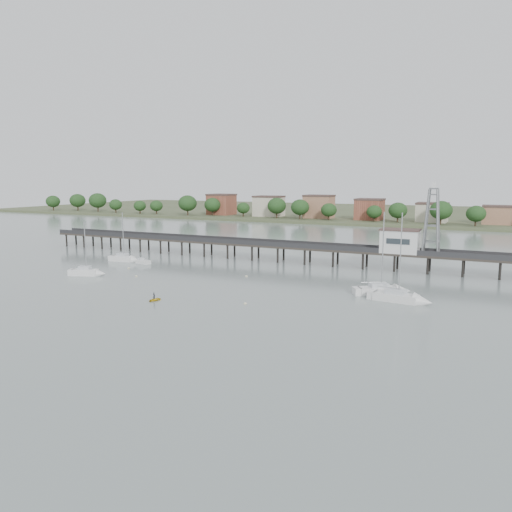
{
  "coord_description": "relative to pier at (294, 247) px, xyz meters",
  "views": [
    {
      "loc": [
        43.59,
        -52.03,
        20.08
      ],
      "look_at": [
        -1.59,
        42.0,
        4.0
      ],
      "focal_mm": 35.0,
      "sensor_mm": 36.0,
      "label": 1
    }
  ],
  "objects": [
    {
      "name": "ground_plane",
      "position": [
        0.0,
        -60.0,
        -3.79
      ],
      "size": [
        500.0,
        500.0,
        0.0
      ],
      "primitive_type": "plane",
      "color": "slate",
      "rests_on": "ground"
    },
    {
      "name": "pier_building",
      "position": [
        25.0,
        0.0,
        2.87
      ],
      "size": [
        8.4,
        5.4,
        5.3
      ],
      "color": "silver",
      "rests_on": "ground"
    },
    {
      "name": "far_shore",
      "position": [
        0.36,
        179.58,
        -2.85
      ],
      "size": [
        500.0,
        170.0,
        10.4
      ],
      "color": "#475133",
      "rests_on": "ground"
    },
    {
      "name": "white_tender",
      "position": [
        -32.12,
        -17.31,
        -3.33
      ],
      "size": [
        4.09,
        2.26,
        1.5
      ],
      "rotation": [
        0.0,
        0.0,
        -0.17
      ],
      "color": "white",
      "rests_on": "ground"
    },
    {
      "name": "pier",
      "position": [
        0.0,
        0.0,
        0.0
      ],
      "size": [
        150.0,
        5.0,
        5.5
      ],
      "color": "#2D2823",
      "rests_on": "ground"
    },
    {
      "name": "sailboat_c",
      "position": [
        27.29,
        -24.42,
        -3.16
      ],
      "size": [
        9.43,
        7.22,
        15.38
      ],
      "rotation": [
        0.0,
        0.0,
        0.55
      ],
      "color": "white",
      "rests_on": "ground"
    },
    {
      "name": "mooring_buoys",
      "position": [
        4.22,
        -29.01,
        -3.71
      ],
      "size": [
        79.91,
        21.29,
        0.39
      ],
      "color": "beige",
      "rests_on": "ground"
    },
    {
      "name": "lattice_tower",
      "position": [
        31.5,
        0.0,
        7.31
      ],
      "size": [
        3.2,
        3.2,
        15.5
      ],
      "color": "slate",
      "rests_on": "ground"
    },
    {
      "name": "dinghy_occupant",
      "position": [
        -6.96,
        -46.17,
        -3.79
      ],
      "size": [
        0.65,
        1.21,
        0.27
      ],
      "primitive_type": "imported",
      "rotation": [
        0.0,
        0.0,
        2.93
      ],
      "color": "black",
      "rests_on": "ground"
    },
    {
      "name": "yellow_dinghy",
      "position": [
        -6.96,
        -46.17,
        -3.79
      ],
      "size": [
        1.79,
        0.78,
        2.43
      ],
      "primitive_type": "imported",
      "rotation": [
        0.0,
        0.0,
        -0.16
      ],
      "color": "yellow",
      "rests_on": "ground"
    },
    {
      "name": "sailboat_d",
      "position": [
        31.21,
        -29.33,
        -3.16
      ],
      "size": [
        9.85,
        3.99,
        15.69
      ],
      "rotation": [
        0.0,
        0.0,
        -0.13
      ],
      "color": "white",
      "rests_on": "ground"
    },
    {
      "name": "sailboat_a",
      "position": [
        -32.66,
        -34.23,
        -3.15
      ],
      "size": [
        7.44,
        4.45,
        11.93
      ],
      "rotation": [
        0.0,
        0.0,
        0.36
      ],
      "color": "white",
      "rests_on": "ground"
    },
    {
      "name": "sailboat_b",
      "position": [
        -37.61,
        -16.59,
        -3.15
      ],
      "size": [
        7.86,
        2.94,
        12.76
      ],
      "rotation": [
        0.0,
        0.0,
        0.09
      ],
      "color": "white",
      "rests_on": "ground"
    }
  ]
}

